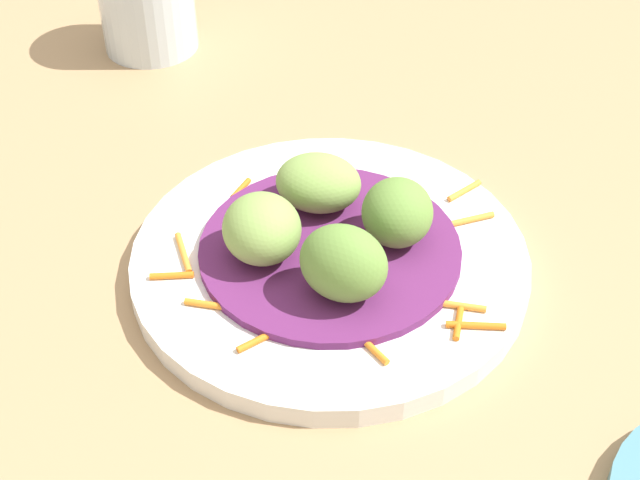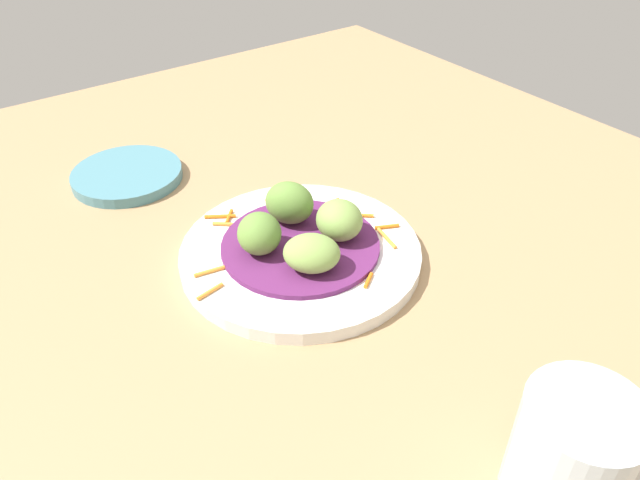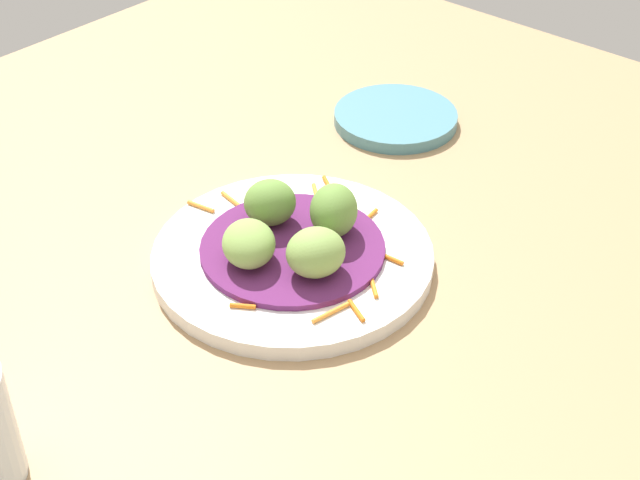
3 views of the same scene
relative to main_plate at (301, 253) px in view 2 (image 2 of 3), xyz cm
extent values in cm
cube|color=tan|center=(-2.99, -0.65, -1.73)|extent=(110.00, 110.00, 2.00)
cylinder|color=white|center=(0.00, 0.00, 0.00)|extent=(24.98, 24.98, 1.47)
cylinder|color=#60235B|center=(0.00, 0.00, 1.02)|extent=(16.39, 16.39, 0.57)
cylinder|color=orange|center=(-4.64, 7.55, 0.93)|extent=(0.60, 2.17, 0.40)
cylinder|color=orange|center=(-1.81, -9.28, 0.93)|extent=(1.05, 3.66, 0.40)
cylinder|color=orange|center=(0.83, -10.90, 0.93)|extent=(0.92, 2.96, 0.40)
cylinder|color=orange|center=(2.68, 9.51, 0.93)|extent=(1.50, 2.58, 0.40)
cylinder|color=orange|center=(8.36, 2.16, 0.93)|extent=(1.54, 2.00, 0.40)
cylinder|color=orange|center=(-9.06, -3.33, 0.93)|extent=(2.11, 1.96, 0.40)
cylinder|color=orange|center=(-7.87, -4.17, 0.93)|extent=(2.42, 2.75, 0.40)
cylinder|color=orange|center=(-0.57, 8.70, 0.93)|extent=(1.96, 2.19, 0.40)
cylinder|color=orange|center=(-9.68, -4.11, 0.93)|extent=(2.18, 3.10, 0.40)
cylinder|color=orange|center=(-8.43, 1.97, 0.93)|extent=(2.36, 0.69, 0.40)
cylinder|color=orange|center=(4.25, 8.09, 0.93)|extent=(3.64, 1.13, 0.40)
ellipsoid|color=#84A851|center=(1.37, 3.95, 3.34)|extent=(6.19, 5.95, 4.08)
ellipsoid|color=olive|center=(-3.95, 1.37, 3.63)|extent=(6.72, 6.49, 4.66)
ellipsoid|color=olive|center=(-1.37, -3.95, 3.40)|extent=(6.36, 6.28, 4.19)
ellipsoid|color=#84A851|center=(3.95, -1.37, 3.08)|extent=(7.08, 7.17, 3.56)
cylinder|color=teal|center=(-26.05, -8.49, -0.06)|extent=(13.59, 13.59, 1.34)
cylinder|color=silver|center=(32.30, -0.15, 3.87)|extent=(7.97, 7.97, 9.21)
camera|label=1|loc=(-37.17, 21.46, 39.32)|focal=51.81mm
camera|label=2|loc=(41.45, -27.75, 38.72)|focal=34.01mm
camera|label=3|loc=(48.04, 45.29, 51.19)|focal=52.83mm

